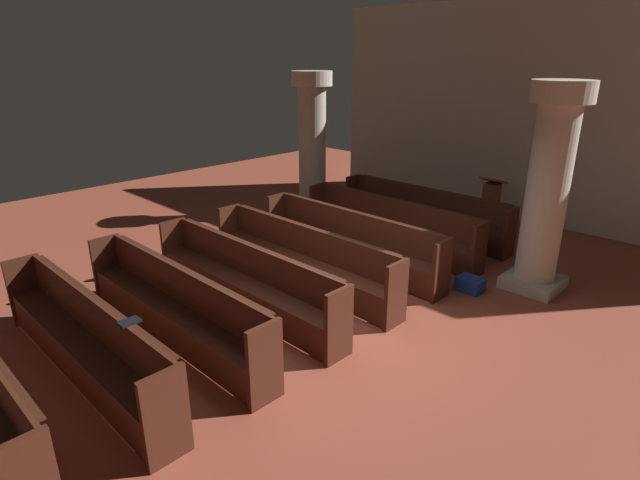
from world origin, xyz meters
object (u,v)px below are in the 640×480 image
kneeler_box_blue (470,284)px  lectern (490,207)px  pew_row_4 (244,277)px  hymn_book (129,322)px  pew_row_5 (174,304)px  pew_row_1 (389,224)px  pew_row_3 (302,256)px  pew_row_0 (423,211)px  pillar_far_side (312,142)px  pew_row_6 (84,337)px  pew_row_2 (349,238)px  pillar_aisle_side (548,186)px

kneeler_box_blue → lectern: bearing=112.3°
pew_row_4 → hymn_book: bearing=-67.8°
pew_row_5 → lectern: size_ratio=3.39×
pew_row_1 → lectern: bearing=72.6°
pew_row_3 → pew_row_5: size_ratio=1.00×
pew_row_1 → pew_row_4: same height
pew_row_0 → kneeler_box_blue: size_ratio=9.67×
pillar_far_side → hymn_book: pillar_far_side is taller
pew_row_6 → lectern: size_ratio=3.39×
pew_row_2 → kneeler_box_blue: size_ratio=9.67×
hymn_book → pew_row_4: bearing=112.2°
pew_row_2 → pew_row_3: size_ratio=1.00×
pillar_aisle_side → pillar_far_side: same height
pew_row_1 → lectern: 2.53m
pew_row_5 → hymn_book: hymn_book is taller
pew_row_2 → pew_row_0: bearing=90.0°
pew_row_0 → pillar_aisle_side: 2.98m
pillar_far_side → pew_row_6: bearing=-67.2°
pew_row_4 → lectern: (0.76, 5.73, -0.03)m
pew_row_0 → pillar_far_side: bearing=-168.2°
pew_row_4 → kneeler_box_blue: size_ratio=9.67×
pew_row_5 → pew_row_3: bearing=90.0°
pillar_aisle_side → pillar_far_side: bearing=176.2°
pew_row_2 → pew_row_4: 2.21m
pillar_far_side → lectern: (3.32, 1.85, -1.16)m
pew_row_4 → pew_row_5: same height
pew_row_2 → pew_row_1: bearing=90.0°
hymn_book → pew_row_5: bearing=131.9°
pew_row_6 → lectern: lectern is taller
pew_row_6 → pew_row_0: bearing=90.0°
pillar_far_side → pew_row_4: bearing=-56.6°
lectern → pew_row_5: bearing=-96.3°
pew_row_0 → pew_row_4: bearing=-90.0°
lectern → pew_row_4: bearing=-97.5°
pew_row_4 → pillar_aisle_side: bearing=53.5°
pillar_aisle_side → pew_row_5: bearing=-119.4°
pew_row_0 → pew_row_5: bearing=-90.0°
lectern → hymn_book: (0.07, -7.76, 0.48)m
kneeler_box_blue → pew_row_4: bearing=-125.8°
pew_row_4 → pillar_aisle_side: pillar_aisle_side is taller
pew_row_5 → kneeler_box_blue: size_ratio=9.67×
hymn_book → pew_row_2: bearing=101.1°
hymn_book → pillar_aisle_side: bearing=72.2°
lectern → kneeler_box_blue: lectern is taller
pew_row_2 → pew_row_5: size_ratio=1.00×
kneeler_box_blue → hymn_book: bearing=-103.6°
pew_row_6 → kneeler_box_blue: 5.36m
pew_row_2 → pew_row_3: (0.00, -1.11, 0.00)m
pew_row_2 → pillar_far_side: pillar_far_side is taller
pillar_far_side → pillar_aisle_side: bearing=-3.8°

